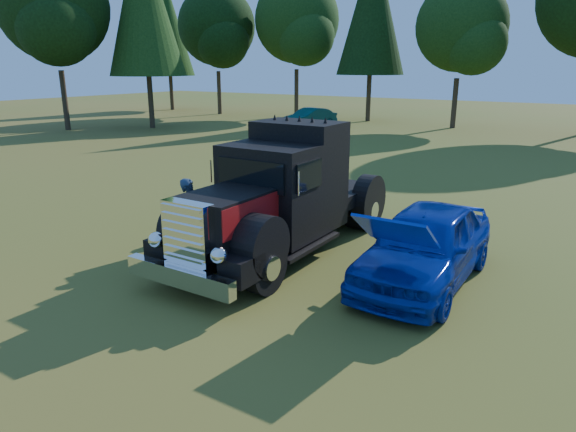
# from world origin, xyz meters

# --- Properties ---
(ground) EXTENTS (120.00, 120.00, 0.00)m
(ground) POSITION_xyz_m (0.00, 0.00, 0.00)
(ground) COLOR #425C1B
(ground) RESTS_ON ground
(treeline) EXTENTS (72.10, 24.04, 13.84)m
(treeline) POSITION_xyz_m (-1.96, 27.43, 7.66)
(treeline) COLOR #2D2116
(treeline) RESTS_ON ground
(diamond_t_truck) EXTENTS (3.31, 7.16, 3.00)m
(diamond_t_truck) POSITION_xyz_m (-0.39, 1.80, 1.28)
(diamond_t_truck) COLOR black
(diamond_t_truck) RESTS_ON ground
(hotrod_coupe) EXTENTS (1.89, 4.66, 1.89)m
(hotrod_coupe) POSITION_xyz_m (3.07, 1.92, 0.80)
(hotrod_coupe) COLOR #1008B9
(hotrod_coupe) RESTS_ON ground
(spectator_near) EXTENTS (0.51, 0.70, 1.79)m
(spectator_near) POSITION_xyz_m (-2.12, 0.65, 0.89)
(spectator_near) COLOR #1B1E40
(spectator_near) RESTS_ON ground
(spectator_far) EXTENTS (0.75, 0.88, 1.58)m
(spectator_far) POSITION_xyz_m (-2.61, 2.57, 0.79)
(spectator_far) COLOR #1E2748
(spectator_far) RESTS_ON ground
(distant_teal_car) EXTENTS (2.48, 4.49, 1.40)m
(distant_teal_car) POSITION_xyz_m (-12.38, 23.65, 0.70)
(distant_teal_car) COLOR #0A373F
(distant_teal_car) RESTS_ON ground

